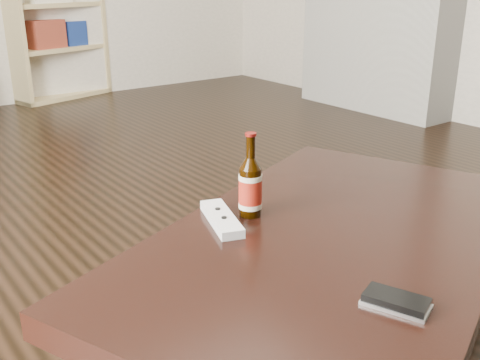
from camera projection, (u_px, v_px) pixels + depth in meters
floor at (196, 257)px, 2.04m from camera, size 5.00×6.00×0.01m
bookshelf at (47, 1)px, 4.43m from camera, size 0.86×0.56×1.47m
coffee_table at (333, 255)px, 1.25m from camera, size 1.30×1.03×0.43m
beer_bottle at (250, 187)px, 1.30m from camera, size 0.06×0.06×0.20m
phone at (396, 302)px, 0.96m from camera, size 0.09×0.13×0.02m
remote at (221, 219)px, 1.28m from camera, size 0.11×0.20×0.02m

